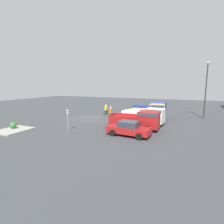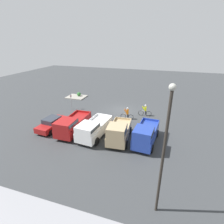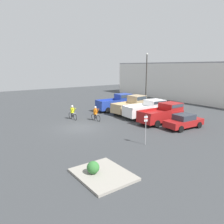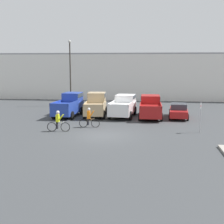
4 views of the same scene
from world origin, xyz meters
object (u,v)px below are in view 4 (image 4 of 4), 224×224
cyclist_1 (58,121)px  fire_lane_sign (201,114)px  pickup_truck_3 (150,107)px  lamppost (70,69)px  pickup_truck_1 (96,104)px  sedan_0 (179,111)px  pickup_truck_2 (123,106)px  pickup_truck_0 (69,104)px  cyclist_0 (89,117)px

cyclist_1 → fire_lane_sign: 11.32m
pickup_truck_3 → lamppost: 12.97m
pickup_truck_1 → sedan_0: pickup_truck_1 is taller
pickup_truck_2 → fire_lane_sign: size_ratio=2.20×
pickup_truck_0 → pickup_truck_2: bearing=3.9°
cyclist_1 → sedan_0: bearing=36.0°
sedan_0 → pickup_truck_3: bearing=176.3°
pickup_truck_0 → pickup_truck_2: (5.60, 0.38, -0.07)m
fire_lane_sign → lamppost: (-14.03, 13.92, 3.25)m
sedan_0 → lamppost: lamppost is taller
pickup_truck_0 → pickup_truck_2: 5.62m
pickup_truck_3 → cyclist_0: bearing=-132.4°
pickup_truck_2 → cyclist_0: 6.39m
pickup_truck_0 → cyclist_1: pickup_truck_0 is taller
fire_lane_sign → pickup_truck_3: bearing=120.3°
pickup_truck_1 → cyclist_1: bearing=-102.5°
pickup_truck_2 → pickup_truck_0: bearing=-176.1°
cyclist_0 → lamppost: bearing=110.8°
pickup_truck_3 → sedan_0: 2.83m
pickup_truck_1 → fire_lane_sign: fire_lane_sign is taller
pickup_truck_1 → lamppost: 9.07m
cyclist_1 → lamppost: lamppost is taller
pickup_truck_1 → sedan_0: 8.46m
pickup_truck_0 → lamppost: (-1.76, 7.41, 3.55)m
pickup_truck_0 → pickup_truck_2: size_ratio=0.96×
pickup_truck_2 → cyclist_0: size_ratio=3.06×
pickup_truck_1 → cyclist_1: size_ratio=2.65×
pickup_truck_3 → pickup_truck_2: bearing=175.7°
pickup_truck_2 → cyclist_0: pickup_truck_2 is taller
fire_lane_sign → pickup_truck_2: bearing=134.1°
cyclist_0 → cyclist_1: cyclist_0 is taller
pickup_truck_0 → fire_lane_sign: size_ratio=2.11×
pickup_truck_1 → pickup_truck_2: pickup_truck_1 is taller
pickup_truck_2 → pickup_truck_3: size_ratio=0.98×
pickup_truck_3 → cyclist_0: (-5.20, -5.69, -0.24)m
pickup_truck_2 → lamppost: 10.81m
pickup_truck_0 → cyclist_0: pickup_truck_0 is taller
pickup_truck_2 → lamppost: lamppost is taller
pickup_truck_0 → lamppost: lamppost is taller
sedan_0 → pickup_truck_0: bearing=180.0°
pickup_truck_1 → fire_lane_sign: (9.54, -6.88, 0.29)m
cyclist_0 → cyclist_1: (-2.16, -1.87, 0.02)m
pickup_truck_1 → pickup_truck_2: size_ratio=0.91×
pickup_truck_3 → fire_lane_sign: fire_lane_sign is taller
pickup_truck_3 → cyclist_1: 10.55m
cyclist_0 → fire_lane_sign: size_ratio=0.72×
pickup_truck_0 → pickup_truck_3: size_ratio=0.95×
pickup_truck_1 → pickup_truck_2: 2.88m
pickup_truck_1 → sedan_0: (8.44, -0.38, -0.47)m
pickup_truck_0 → cyclist_1: size_ratio=2.79×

